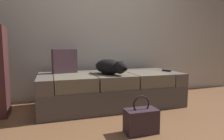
{
  "coord_description": "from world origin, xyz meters",
  "views": [
    {
      "loc": [
        -0.83,
        -1.63,
        0.85
      ],
      "look_at": [
        0.0,
        0.98,
        0.53
      ],
      "focal_mm": 31.52,
      "sensor_mm": 36.0,
      "label": 1
    }
  ],
  "objects_px": {
    "couch": "(111,89)",
    "handbag": "(141,121)",
    "tv_remote": "(166,71)",
    "throw_pillow": "(65,61)",
    "dog_dark": "(110,67)"
  },
  "relations": [
    {
      "from": "couch",
      "to": "throw_pillow",
      "type": "height_order",
      "value": "throw_pillow"
    },
    {
      "from": "handbag",
      "to": "tv_remote",
      "type": "bearing_deg",
      "value": 46.37
    },
    {
      "from": "couch",
      "to": "handbag",
      "type": "distance_m",
      "value": 0.98
    },
    {
      "from": "dog_dark",
      "to": "throw_pillow",
      "type": "relative_size",
      "value": 1.68
    },
    {
      "from": "dog_dark",
      "to": "tv_remote",
      "type": "distance_m",
      "value": 0.93
    },
    {
      "from": "couch",
      "to": "handbag",
      "type": "xyz_separation_m",
      "value": [
        0.01,
        -0.97,
        -0.11
      ]
    },
    {
      "from": "throw_pillow",
      "to": "couch",
      "type": "bearing_deg",
      "value": -19.36
    },
    {
      "from": "tv_remote",
      "to": "throw_pillow",
      "type": "bearing_deg",
      "value": 153.82
    },
    {
      "from": "couch",
      "to": "dog_dark",
      "type": "relative_size",
      "value": 3.48
    },
    {
      "from": "throw_pillow",
      "to": "dog_dark",
      "type": "bearing_deg",
      "value": -30.53
    },
    {
      "from": "couch",
      "to": "dog_dark",
      "type": "distance_m",
      "value": 0.37
    },
    {
      "from": "throw_pillow",
      "to": "handbag",
      "type": "bearing_deg",
      "value": -61.81
    },
    {
      "from": "tv_remote",
      "to": "handbag",
      "type": "distance_m",
      "value": 1.3
    },
    {
      "from": "tv_remote",
      "to": "handbag",
      "type": "relative_size",
      "value": 0.4
    },
    {
      "from": "tv_remote",
      "to": "handbag",
      "type": "xyz_separation_m",
      "value": [
        -0.86,
        -0.91,
        -0.36
      ]
    }
  ]
}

